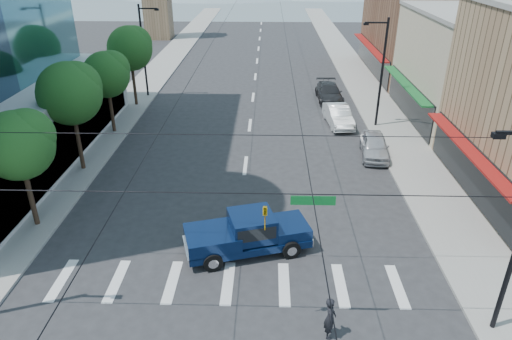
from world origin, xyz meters
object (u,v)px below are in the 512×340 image
object	(u,v)px
parked_car_near	(375,146)
parked_car_mid	(338,116)
parked_car_far	(329,93)
pickup_truck	(247,233)
pedestrian	(330,318)

from	to	relation	value
parked_car_near	parked_car_mid	xyz separation A→B (m)	(-1.80, 6.41, 0.03)
parked_car_near	parked_car_far	xyz separation A→B (m)	(-1.80, 13.13, 0.02)
pickup_truck	parked_car_mid	distance (m)	19.62
pedestrian	parked_car_near	xyz separation A→B (m)	(5.30, 17.41, -0.13)
pickup_truck	parked_car_mid	xyz separation A→B (m)	(7.02, 18.32, -0.27)
parked_car_near	parked_car_mid	world-z (taller)	parked_car_mid
pickup_truck	parked_car_near	world-z (taller)	pickup_truck
pedestrian	parked_car_far	xyz separation A→B (m)	(3.50, 30.54, -0.11)
parked_car_mid	parked_car_far	size ratio (longest dim) A/B	0.89
pickup_truck	pedestrian	size ratio (longest dim) A/B	3.54
pickup_truck	parked_car_far	distance (m)	26.00
pedestrian	parked_car_near	distance (m)	18.20
parked_car_mid	pedestrian	bearing A→B (deg)	-104.28
parked_car_far	parked_car_near	bearing A→B (deg)	-83.86
pedestrian	parked_car_mid	xyz separation A→B (m)	(3.50, 23.83, -0.10)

